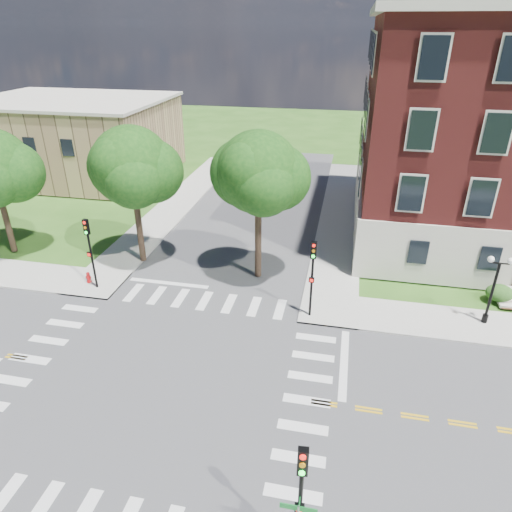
% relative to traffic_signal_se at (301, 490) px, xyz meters
% --- Properties ---
extents(ground, '(160.00, 160.00, 0.00)m').
position_rel_traffic_signal_se_xyz_m(ground, '(-7.59, 6.88, -3.19)').
color(ground, '#284D15').
rests_on(ground, ground).
extents(road_ew, '(90.00, 12.00, 0.01)m').
position_rel_traffic_signal_se_xyz_m(road_ew, '(-7.59, 6.88, -3.18)').
color(road_ew, '#3D3D3F').
rests_on(road_ew, ground).
extents(road_ns, '(12.00, 90.00, 0.01)m').
position_rel_traffic_signal_se_xyz_m(road_ns, '(-7.59, 6.88, -3.18)').
color(road_ns, '#3D3D3F').
rests_on(road_ns, ground).
extents(sidewalk_ne, '(34.00, 34.00, 0.12)m').
position_rel_traffic_signal_se_xyz_m(sidewalk_ne, '(7.78, 22.25, -3.13)').
color(sidewalk_ne, '#9E9B93').
rests_on(sidewalk_ne, ground).
extents(sidewalk_nw, '(34.00, 34.00, 0.12)m').
position_rel_traffic_signal_se_xyz_m(sidewalk_nw, '(-22.97, 22.25, -3.13)').
color(sidewalk_nw, '#9E9B93').
rests_on(sidewalk_nw, ground).
extents(crosswalk_east, '(2.20, 10.20, 0.02)m').
position_rel_traffic_signal_se_xyz_m(crosswalk_east, '(-0.39, 6.88, -3.19)').
color(crosswalk_east, silver).
rests_on(crosswalk_east, ground).
extents(stop_bar_east, '(0.40, 5.50, 0.00)m').
position_rel_traffic_signal_se_xyz_m(stop_bar_east, '(1.21, 9.88, -3.19)').
color(stop_bar_east, silver).
rests_on(stop_bar_east, ground).
extents(secondary_building, '(20.40, 15.40, 8.30)m').
position_rel_traffic_signal_se_xyz_m(secondary_building, '(-29.59, 36.88, 1.09)').
color(secondary_building, '#8B6A4D').
rests_on(secondary_building, ground).
extents(tree_c, '(5.36, 5.36, 9.69)m').
position_rel_traffic_signal_se_xyz_m(tree_c, '(-13.59, 18.31, 3.92)').
color(tree_c, '#322419').
rests_on(tree_c, ground).
extents(tree_d, '(5.18, 5.18, 9.87)m').
position_rel_traffic_signal_se_xyz_m(tree_d, '(-4.91, 17.78, 4.18)').
color(tree_d, '#322419').
rests_on(tree_d, ground).
extents(traffic_signal_se, '(0.34, 0.38, 4.80)m').
position_rel_traffic_signal_se_xyz_m(traffic_signal_se, '(0.00, 0.00, 0.00)').
color(traffic_signal_se, black).
rests_on(traffic_signal_se, ground).
extents(traffic_signal_ne, '(0.34, 0.37, 4.80)m').
position_rel_traffic_signal_se_xyz_m(traffic_signal_ne, '(-0.96, 13.70, 0.00)').
color(traffic_signal_ne, black).
rests_on(traffic_signal_ne, ground).
extents(traffic_signal_nw, '(0.35, 0.39, 4.80)m').
position_rel_traffic_signal_se_xyz_m(traffic_signal_nw, '(-14.95, 14.07, 0.00)').
color(traffic_signal_nw, black).
rests_on(traffic_signal_nw, ground).
extents(twin_lamp_west, '(1.36, 0.36, 4.23)m').
position_rel_traffic_signal_se_xyz_m(twin_lamp_west, '(9.03, 15.05, -0.66)').
color(twin_lamp_west, black).
rests_on(twin_lamp_west, ground).
extents(fire_hydrant, '(0.35, 0.35, 0.75)m').
position_rel_traffic_signal_se_xyz_m(fire_hydrant, '(-15.79, 14.57, -2.72)').
color(fire_hydrant, '#AD0D0F').
rests_on(fire_hydrant, ground).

